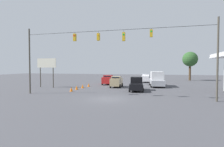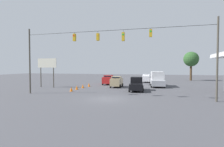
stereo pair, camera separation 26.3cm
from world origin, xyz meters
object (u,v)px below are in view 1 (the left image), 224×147
at_px(sedan_red_withflow_far, 108,80).
at_px(overhead_signal_span, 111,51).
at_px(sedan_tan_withflow_mid, 116,82).
at_px(tree_horizon_left, 190,59).
at_px(traffic_cone_fourth, 89,85).
at_px(sedan_white_oncoming_deep, 146,78).
at_px(roadside_billboard, 47,66).
at_px(traffic_cone_third, 83,86).
at_px(pickup_truck_black_crossing_near, 136,84).
at_px(traffic_cone_second, 77,88).
at_px(traffic_cone_nearest, 71,89).
at_px(box_truck_silver_oncoming_far, 157,79).

bearing_deg(sedan_red_withflow_far, overhead_signal_span, 106.86).
height_order(sedan_tan_withflow_mid, tree_horizon_left, tree_horizon_left).
distance_m(overhead_signal_span, traffic_cone_fourth, 13.22).
distance_m(sedan_white_oncoming_deep, roadside_billboard, 22.96).
distance_m(sedan_white_oncoming_deep, tree_horizon_left, 15.37).
bearing_deg(traffic_cone_third, pickup_truck_black_crossing_near, 174.56).
relative_size(sedan_tan_withflow_mid, traffic_cone_second, 5.90).
xyz_separation_m(sedan_red_withflow_far, tree_horizon_left, (-18.94, -16.34, 4.81)).
bearing_deg(tree_horizon_left, roadside_billboard, 40.88).
relative_size(sedan_red_withflow_far, traffic_cone_third, 6.81).
distance_m(traffic_cone_nearest, traffic_cone_third, 4.37).
bearing_deg(roadside_billboard, sedan_tan_withflow_mid, -164.06).
relative_size(sedan_red_withflow_far, tree_horizon_left, 0.58).
distance_m(sedan_white_oncoming_deep, traffic_cone_nearest, 21.62).
bearing_deg(roadside_billboard, sedan_white_oncoming_deep, -137.48).
distance_m(overhead_signal_span, sedan_white_oncoming_deep, 23.08).
relative_size(box_truck_silver_oncoming_far, roadside_billboard, 1.37).
bearing_deg(sedan_white_oncoming_deep, sedan_red_withflow_far, 44.22).
bearing_deg(pickup_truck_black_crossing_near, roadside_billboard, -1.20).
xyz_separation_m(pickup_truck_black_crossing_near, tree_horizon_left, (-11.95, -24.79, 4.85)).
xyz_separation_m(sedan_white_oncoming_deep, roadside_billboard, (16.79, 15.39, 2.90)).
xyz_separation_m(pickup_truck_black_crossing_near, traffic_cone_nearest, (9.42, 3.46, -0.64)).
height_order(overhead_signal_span, traffic_cone_nearest, overhead_signal_span).
bearing_deg(sedan_red_withflow_far, pickup_truck_black_crossing_near, 129.64).
distance_m(sedan_tan_withflow_mid, traffic_cone_fourth, 5.31).
xyz_separation_m(overhead_signal_span, sedan_white_oncoming_deep, (-2.91, -22.42, -4.65)).
distance_m(sedan_red_withflow_far, traffic_cone_nearest, 12.17).
bearing_deg(tree_horizon_left, sedan_red_withflow_far, 40.79).
relative_size(traffic_cone_third, traffic_cone_fourth, 1.00).
height_order(pickup_truck_black_crossing_near, roadside_billboard, roadside_billboard).
xyz_separation_m(sedan_white_oncoming_deep, traffic_cone_nearest, (9.92, 19.20, -0.68)).
distance_m(box_truck_silver_oncoming_far, tree_horizon_left, 20.32).
relative_size(sedan_red_withflow_far, traffic_cone_nearest, 6.81).
distance_m(traffic_cone_third, tree_horizon_left, 32.57).
relative_size(sedan_white_oncoming_deep, traffic_cone_nearest, 6.25).
xyz_separation_m(traffic_cone_fourth, roadside_billboard, (6.96, 2.90, 3.58)).
relative_size(traffic_cone_nearest, traffic_cone_fourth, 1.00).
height_order(traffic_cone_nearest, traffic_cone_fourth, same).
bearing_deg(tree_horizon_left, box_truck_silver_oncoming_far, 63.35).
distance_m(pickup_truck_black_crossing_near, traffic_cone_nearest, 10.06).
relative_size(box_truck_silver_oncoming_far, traffic_cone_fourth, 10.68).
relative_size(pickup_truck_black_crossing_near, traffic_cone_third, 7.80).
bearing_deg(traffic_cone_third, traffic_cone_second, 88.75).
relative_size(pickup_truck_black_crossing_near, traffic_cone_second, 7.80).
bearing_deg(tree_horizon_left, traffic_cone_second, 50.55).
xyz_separation_m(overhead_signal_span, traffic_cone_fourth, (6.92, -9.92, -5.33)).
height_order(traffic_cone_nearest, roadside_billboard, roadside_billboard).
xyz_separation_m(box_truck_silver_oncoming_far, traffic_cone_fourth, (12.38, 3.82, -1.06)).
relative_size(sedan_tan_withflow_mid, tree_horizon_left, 0.50).
bearing_deg(box_truck_silver_oncoming_far, sedan_red_withflow_far, -7.82).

